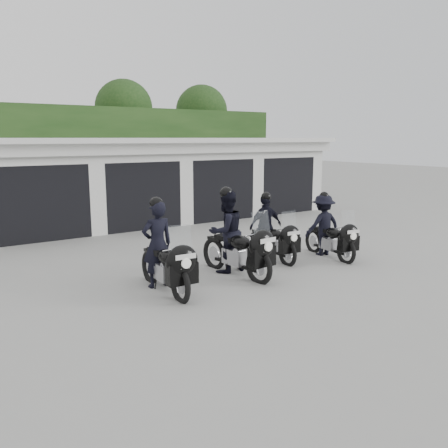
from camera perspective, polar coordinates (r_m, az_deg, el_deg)
ground at (r=11.10m, az=2.66°, el=-5.16°), size 80.00×80.00×0.00m
garage_block at (r=17.86m, az=-13.14°, el=5.12°), size 16.40×6.80×2.96m
background_vegetation at (r=22.51m, az=-16.99°, el=9.40°), size 20.00×3.90×5.80m
police_bike_a at (r=9.29m, az=-7.28°, el=-3.56°), size 0.71×2.16×1.88m
police_bike_b at (r=10.36m, az=0.95°, el=-1.54°), size 0.95×2.27×1.97m
police_bike_c at (r=11.77m, az=5.47°, el=-0.71°), size 0.96×1.95×1.70m
police_bike_d at (r=12.23m, az=12.25°, el=-0.50°), size 1.07×1.92×1.68m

